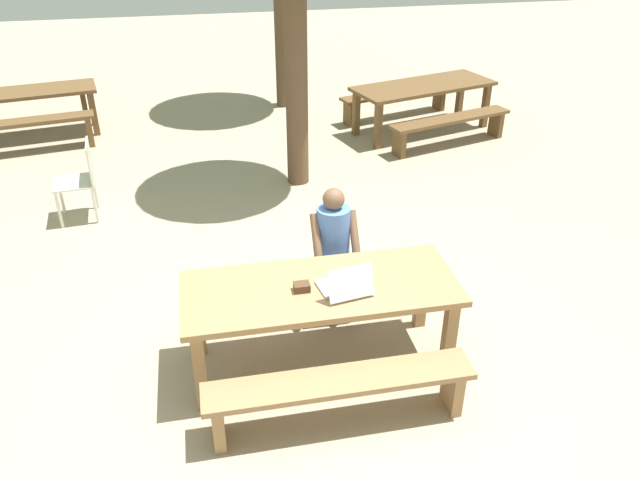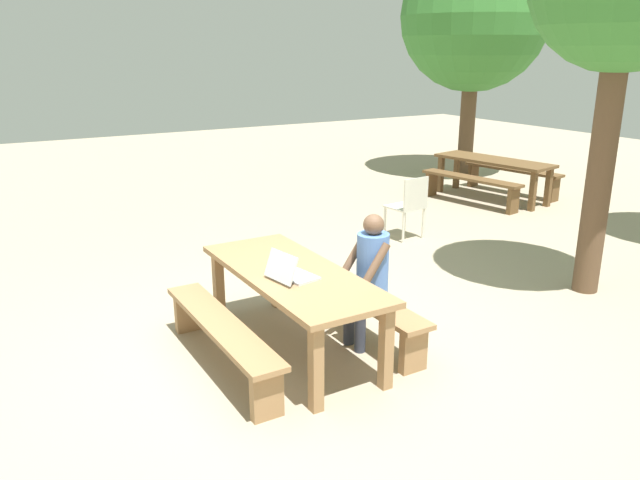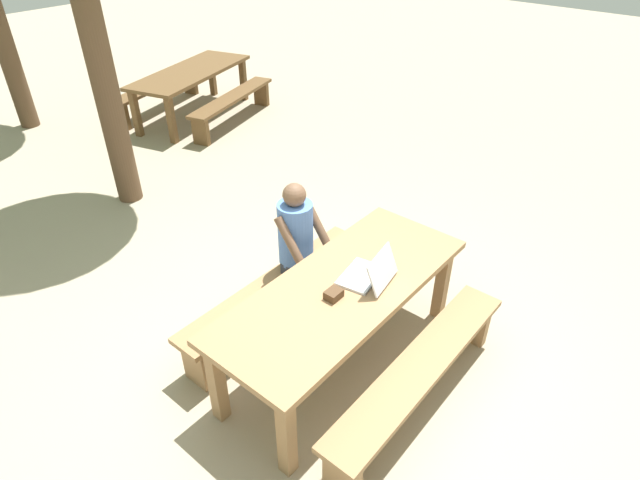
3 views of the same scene
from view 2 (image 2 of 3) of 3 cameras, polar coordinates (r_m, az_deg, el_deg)
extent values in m
plane|color=tan|center=(5.60, -2.48, -10.03)|extent=(30.00, 30.00, 0.00)
cube|color=#9E754C|center=(5.30, -2.58, -3.12)|extent=(2.08, 0.83, 0.05)
cube|color=#9E754C|center=(6.12, -9.34, -4.22)|extent=(0.09, 0.09, 0.69)
cube|color=#9E754C|center=(4.57, -0.38, -11.76)|extent=(0.09, 0.09, 0.69)
cube|color=#9E754C|center=(6.35, -4.05, -3.20)|extent=(0.09, 0.09, 0.69)
cube|color=#9E754C|center=(4.88, 6.12, -9.86)|extent=(0.09, 0.09, 0.69)
cube|color=#9E754C|center=(5.17, -9.14, -7.71)|extent=(1.89, 0.30, 0.05)
cube|color=#9E754C|center=(5.99, -12.09, -6.51)|extent=(0.08, 0.24, 0.38)
cube|color=#9E754C|center=(4.58, -4.93, -14.05)|extent=(0.08, 0.24, 0.38)
cube|color=#9E754C|center=(5.74, 3.37, -4.90)|extent=(1.89, 0.30, 0.05)
cube|color=#9E754C|center=(6.49, -0.85, -4.20)|extent=(0.08, 0.24, 0.38)
cube|color=#9E754C|center=(5.22, 8.61, -10.04)|extent=(0.08, 0.24, 0.38)
cube|color=silver|center=(5.15, -2.15, -3.35)|extent=(0.39, 0.29, 0.02)
cube|color=silver|center=(5.01, -3.62, -2.48)|extent=(0.36, 0.16, 0.23)
cube|color=#0F1933|center=(5.02, -3.56, -2.43)|extent=(0.33, 0.14, 0.20)
cube|color=#4C331E|center=(5.39, -3.64, -2.15)|extent=(0.12, 0.09, 0.06)
cylinder|color=#333847|center=(5.61, 2.68, -7.56)|extent=(0.10, 0.10, 0.42)
cylinder|color=#333847|center=(5.47, 3.73, -8.23)|extent=(0.10, 0.10, 0.42)
cube|color=#333847|center=(5.49, 4.03, -5.30)|extent=(0.28, 0.28, 0.12)
cylinder|color=#517AC6|center=(5.43, 4.88, -2.12)|extent=(0.28, 0.28, 0.53)
cylinder|color=brown|center=(5.49, 3.06, -1.54)|extent=(0.07, 0.32, 0.41)
cylinder|color=brown|center=(5.24, 5.02, -2.51)|extent=(0.07, 0.32, 0.41)
sphere|color=brown|center=(5.32, 4.97, 1.43)|extent=(0.18, 0.18, 0.18)
cube|color=silver|center=(8.73, 7.82, 3.06)|extent=(0.48, 0.48, 0.02)
cube|color=silver|center=(8.53, 8.85, 4.25)|extent=(0.06, 0.44, 0.43)
cylinder|color=silver|center=(9.05, 7.80, 2.08)|extent=(0.04, 0.04, 0.43)
cylinder|color=silver|center=(8.80, 6.01, 1.71)|extent=(0.04, 0.04, 0.43)
cylinder|color=silver|center=(8.79, 9.51, 1.55)|extent=(0.04, 0.04, 0.43)
cylinder|color=silver|center=(8.53, 7.71, 1.15)|extent=(0.04, 0.04, 0.43)
cube|color=brown|center=(11.31, 15.72, 7.07)|extent=(2.18, 1.03, 0.05)
cube|color=brown|center=(11.73, 11.08, 5.98)|extent=(0.10, 0.10, 0.66)
cube|color=brown|center=(10.69, 19.05, 4.26)|extent=(0.10, 0.10, 0.66)
cube|color=brown|center=(12.10, 12.51, 6.24)|extent=(0.10, 0.10, 0.66)
cube|color=brown|center=(11.09, 20.33, 4.58)|extent=(0.10, 0.10, 0.66)
cube|color=brown|center=(10.84, 13.75, 5.56)|extent=(1.91, 0.62, 0.05)
cube|color=brown|center=(11.39, 10.23, 5.11)|extent=(0.12, 0.25, 0.43)
cube|color=brown|center=(10.44, 17.39, 3.48)|extent=(0.12, 0.25, 0.43)
cube|color=brown|center=(11.87, 17.35, 6.26)|extent=(1.91, 0.62, 0.05)
cube|color=brown|center=(12.37, 13.96, 5.84)|extent=(0.12, 0.25, 0.43)
cube|color=brown|center=(11.50, 20.78, 4.37)|extent=(0.12, 0.25, 0.43)
cylinder|color=brown|center=(13.49, 13.46, 10.79)|extent=(0.32, 0.32, 2.29)
sphere|color=#387A33|center=(13.43, 14.10, 19.43)|extent=(2.97, 2.97, 2.97)
cylinder|color=brown|center=(7.13, 24.47, 5.87)|extent=(0.27, 0.27, 2.69)
camera|label=1|loc=(5.43, -50.09, 20.46)|focal=35.19mm
camera|label=3|loc=(6.73, -26.99, 19.98)|focal=29.44mm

